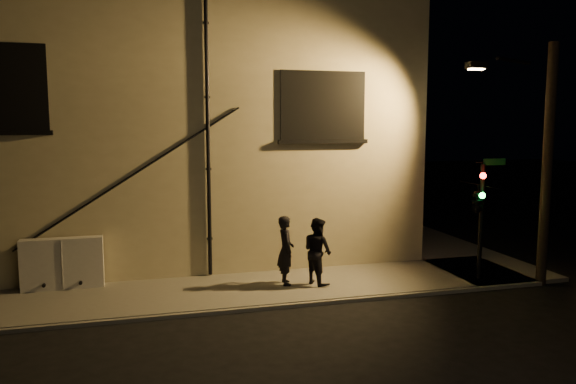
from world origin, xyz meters
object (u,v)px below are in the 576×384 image
object	(u,v)px
pedestrian_a	(286,250)
traffic_signal	(478,199)
utility_cabinet	(62,263)
streetlamp_pole	(542,157)
pedestrian_b	(318,251)

from	to	relation	value
pedestrian_a	traffic_signal	world-z (taller)	traffic_signal
traffic_signal	utility_cabinet	bearing A→B (deg)	168.92
streetlamp_pole	utility_cabinet	bearing A→B (deg)	168.43
traffic_signal	streetlamp_pole	size ratio (longest dim) A/B	0.51
utility_cabinet	traffic_signal	bearing A→B (deg)	-11.08
pedestrian_a	utility_cabinet	bearing A→B (deg)	82.30
traffic_signal	streetlamp_pole	xyz separation A→B (m)	(1.65, -0.44, 1.17)
utility_cabinet	streetlamp_pole	size ratio (longest dim) A/B	0.31
pedestrian_a	streetlamp_pole	world-z (taller)	streetlamp_pole
pedestrian_b	streetlamp_pole	world-z (taller)	streetlamp_pole
pedestrian_b	traffic_signal	distance (m)	4.65
traffic_signal	streetlamp_pole	world-z (taller)	streetlamp_pole
traffic_signal	pedestrian_a	bearing A→B (deg)	169.08
traffic_signal	streetlamp_pole	bearing A→B (deg)	-14.86
streetlamp_pole	pedestrian_b	bearing A→B (deg)	168.30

